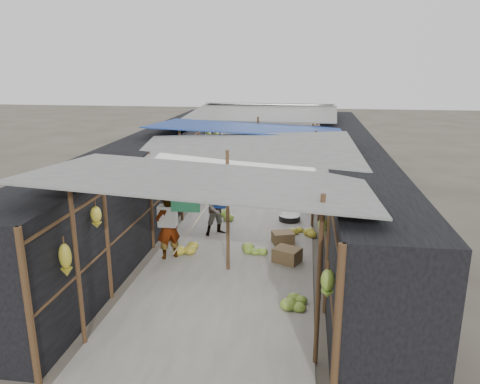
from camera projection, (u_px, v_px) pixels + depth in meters
The scene contains 14 objects.
ground at pixel (196, 353), 7.16m from camera, with size 80.00×80.00×0.00m, color #6B6356.
aisle_slab at pixel (248, 218), 13.36m from camera, with size 3.60×16.00×0.02m, color #9E998E.
stall_left at pixel (155, 176), 13.41m from camera, with size 1.40×15.00×2.30m, color black.
stall_right at pixel (347, 182), 12.69m from camera, with size 1.40×15.00×2.30m, color black.
crate_near at pixel (283, 238), 11.42m from camera, with size 0.50×0.40×0.30m, color #92734A.
crate_mid at pixel (287, 255), 10.35m from camera, with size 0.55×0.44×0.33m, color #92734A.
crate_back at pixel (262, 183), 16.68m from camera, with size 0.39×0.32×0.25m, color #92734A.
black_basin at pixel (290, 218), 13.06m from camera, with size 0.59×0.59×0.18m, color black.
vendor_elderly at pixel (168, 227), 10.41m from camera, with size 0.54×0.36×1.49m, color white.
shopper_blue at pixel (218, 208), 11.89m from camera, with size 0.69×0.54×1.42m, color #2147A8.
vendor_seated at pixel (309, 178), 16.24m from camera, with size 0.55×0.31×0.85m, color #4F4B45.
market_canopy at pixel (251, 132), 13.03m from camera, with size 5.62×15.20×2.77m.
hanging_bananas at pixel (249, 161), 12.93m from camera, with size 3.95×14.15×0.83m.
floor_bananas at pixel (267, 212), 13.38m from camera, with size 3.57×9.82×0.35m.
Camera 1 is at (1.53, -6.08, 4.29)m, focal length 35.00 mm.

